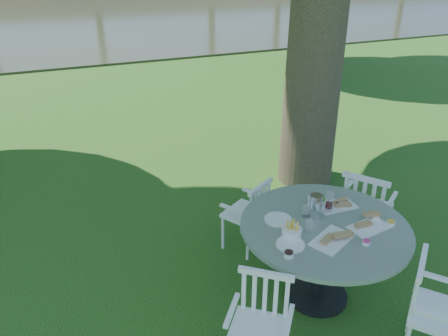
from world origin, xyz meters
The scene contains 8 objects.
ground centered at (0.00, 0.00, 0.00)m, with size 140.00×140.00×0.00m, color #143D0C.
table centered at (0.42, -1.04, 0.65)m, with size 1.45×1.45×0.80m.
chair_ne centered at (1.23, -0.60, 0.54)m, with size 0.62×0.63×0.92m.
chair_nw centered at (0.17, -0.14, 0.47)m, with size 0.55×0.54×0.81m.
chair_sw centered at (-0.41, -1.49, 0.48)m, with size 0.57×0.56×0.82m.
chair_se centered at (0.78, -1.89, 0.52)m, with size 0.61×0.61×0.89m.
tableware centered at (0.39, -0.98, 0.84)m, with size 1.09×0.79×0.22m.
river centered at (0.00, 23.00, 0.00)m, with size 100.00×28.00×0.12m, color #2F331E.
Camera 1 is at (-1.59, -3.58, 2.89)m, focal length 35.00 mm.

